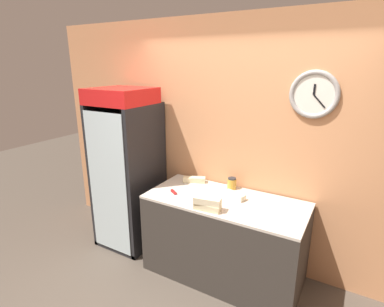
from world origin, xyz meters
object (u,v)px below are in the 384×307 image
at_px(sandwich_flat_left, 194,180).
at_px(condiment_jar, 232,183).
at_px(sandwich_stack_middle, 207,201).
at_px(beverage_cooler, 130,161).
at_px(sandwich_stack_bottom, 207,207).
at_px(sandwich_flat_right, 234,196).
at_px(chefs_knife, 176,194).

distance_m(sandwich_flat_left, condiment_jar, 0.45).
height_order(sandwich_stack_middle, condiment_jar, same).
bearing_deg(beverage_cooler, sandwich_stack_bottom, -16.04).
bearing_deg(condiment_jar, sandwich_stack_bottom, -90.41).
xyz_separation_m(sandwich_stack_bottom, sandwich_stack_middle, (0.00, 0.00, 0.06)).
relative_size(sandwich_flat_right, chefs_knife, 0.85).
bearing_deg(sandwich_flat_left, sandwich_flat_right, -16.62).
xyz_separation_m(sandwich_flat_right, chefs_knife, (-0.56, -0.24, -0.02)).
bearing_deg(condiment_jar, beverage_cooler, -170.16).
bearing_deg(sandwich_flat_right, sandwich_stack_middle, -108.36).
xyz_separation_m(sandwich_stack_bottom, sandwich_flat_left, (-0.45, 0.54, -0.00)).
height_order(sandwich_stack_middle, sandwich_flat_left, sandwich_stack_middle).
distance_m(sandwich_stack_middle, sandwich_flat_left, 0.70).
distance_m(sandwich_stack_middle, chefs_knife, 0.46).
height_order(sandwich_stack_bottom, sandwich_flat_left, sandwich_stack_bottom).
relative_size(beverage_cooler, sandwich_flat_left, 7.32).
bearing_deg(chefs_knife, sandwich_stack_middle, -16.76).
xyz_separation_m(beverage_cooler, condiment_jar, (1.26, 0.22, -0.11)).
xyz_separation_m(sandwich_flat_left, chefs_knife, (0.01, -0.41, -0.02)).
bearing_deg(sandwich_flat_right, condiment_jar, 119.18).
relative_size(sandwich_stack_bottom, chefs_knife, 0.91).
xyz_separation_m(sandwich_stack_middle, sandwich_flat_right, (0.12, 0.37, -0.07)).
bearing_deg(sandwich_flat_left, beverage_cooler, -167.68).
xyz_separation_m(beverage_cooler, sandwich_flat_right, (1.38, 0.01, -0.14)).
bearing_deg(sandwich_stack_bottom, sandwich_flat_right, 71.64).
bearing_deg(sandwich_flat_left, sandwich_stack_bottom, -50.32).
bearing_deg(sandwich_stack_middle, condiment_jar, 89.59).
relative_size(sandwich_flat_left, condiment_jar, 2.10).
bearing_deg(sandwich_flat_right, chefs_knife, -157.00).
bearing_deg(sandwich_stack_middle, sandwich_flat_right, 71.64).
relative_size(sandwich_flat_right, condiment_jar, 1.93).
xyz_separation_m(sandwich_flat_right, condiment_jar, (-0.12, 0.21, 0.03)).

